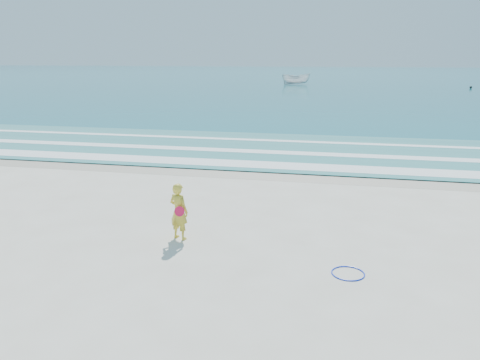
# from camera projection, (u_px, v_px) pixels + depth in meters

# --- Properties ---
(ground) EXTENTS (400.00, 400.00, 0.00)m
(ground) POSITION_uv_depth(u_px,v_px,m) (177.00, 260.00, 11.28)
(ground) COLOR silver
(ground) RESTS_ON ground
(wet_sand) EXTENTS (400.00, 2.40, 0.00)m
(wet_sand) POSITION_uv_depth(u_px,v_px,m) (248.00, 172.00, 19.78)
(wet_sand) COLOR #B2A893
(wet_sand) RESTS_ON ground
(ocean) EXTENTS (400.00, 190.00, 0.04)m
(ocean) POSITION_uv_depth(u_px,v_px,m) (326.00, 76.00, 110.51)
(ocean) COLOR #19727F
(ocean) RESTS_ON ground
(shallow) EXTENTS (400.00, 10.00, 0.01)m
(shallow) POSITION_uv_depth(u_px,v_px,m) (266.00, 149.00, 24.50)
(shallow) COLOR #59B7AD
(shallow) RESTS_ON ocean
(foam_near) EXTENTS (400.00, 1.40, 0.01)m
(foam_near) POSITION_uv_depth(u_px,v_px,m) (254.00, 164.00, 21.00)
(foam_near) COLOR white
(foam_near) RESTS_ON shallow
(foam_mid) EXTENTS (400.00, 0.90, 0.01)m
(foam_mid) POSITION_uv_depth(u_px,v_px,m) (264.00, 152.00, 23.74)
(foam_mid) COLOR white
(foam_mid) RESTS_ON shallow
(foam_far) EXTENTS (400.00, 0.60, 0.01)m
(foam_far) POSITION_uv_depth(u_px,v_px,m) (273.00, 140.00, 26.86)
(foam_far) COLOR white
(foam_far) RESTS_ON shallow
(hoop) EXTENTS (0.91, 0.91, 0.03)m
(hoop) POSITION_uv_depth(u_px,v_px,m) (348.00, 273.00, 10.56)
(hoop) COLOR #0C2DDE
(hoop) RESTS_ON ground
(boat) EXTENTS (4.97, 2.51, 1.83)m
(boat) POSITION_uv_depth(u_px,v_px,m) (296.00, 79.00, 78.93)
(boat) COLOR silver
(boat) RESTS_ON ocean
(buoy) EXTENTS (0.37, 0.37, 0.37)m
(buoy) POSITION_uv_depth(u_px,v_px,m) (471.00, 87.00, 69.20)
(buoy) COLOR black
(buoy) RESTS_ON ocean
(woman) EXTENTS (0.66, 0.54, 1.54)m
(woman) POSITION_uv_depth(u_px,v_px,m) (179.00, 211.00, 12.41)
(woman) COLOR gold
(woman) RESTS_ON ground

